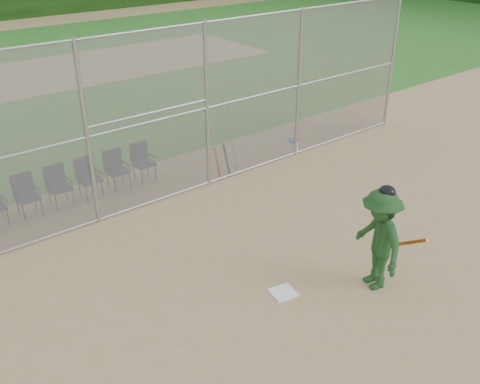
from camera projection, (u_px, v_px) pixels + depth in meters
ground at (328, 298)px, 9.46m from camera, size 100.00×100.00×0.00m
grass_strip at (5, 80)px, 21.95m from camera, size 100.00×100.00×0.00m
dirt_patch_far at (5, 80)px, 21.95m from camera, size 24.00×24.00×0.00m
backstop_fence at (171, 114)px, 11.98m from camera, size 16.09×0.09×4.00m
home_plate at (283, 292)px, 9.58m from camera, size 0.50×0.50×0.02m
batter_at_plate at (378, 239)px, 9.36m from camera, size 1.13×1.48×2.02m
water_cooler at (293, 146)px, 15.16m from camera, size 0.32×0.32×0.40m
spare_bats at (227, 160)px, 13.77m from camera, size 0.66×0.36×0.83m
chair_3 at (28, 197)px, 11.85m from camera, size 0.54×0.52×0.96m
chair_4 at (60, 187)px, 12.26m from camera, size 0.54×0.52×0.96m
chair_5 at (90, 178)px, 12.66m from camera, size 0.54×0.52×0.96m
chair_6 at (118, 170)px, 13.07m from camera, size 0.54×0.52×0.96m
chair_7 at (144, 163)px, 13.48m from camera, size 0.54×0.52×0.96m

